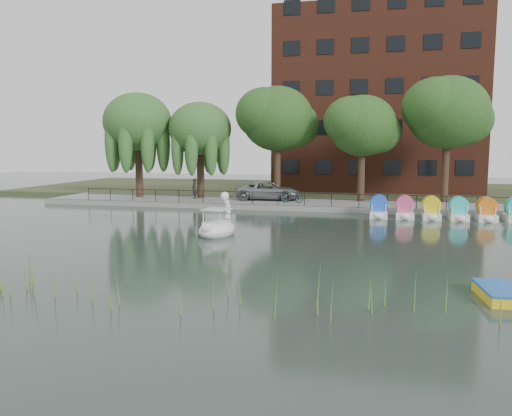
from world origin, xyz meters
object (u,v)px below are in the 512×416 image
(minivan, at_px, (268,189))
(yellow_rowboat, at_px, (499,293))
(swan_boat, at_px, (218,226))
(bicycle, at_px, (292,196))
(pedestrian, at_px, (194,187))

(minivan, height_order, yellow_rowboat, minivan)
(minivan, bearing_deg, swan_boat, 175.73)
(bicycle, bearing_deg, minivan, 50.50)
(minivan, distance_m, bicycle, 2.82)
(swan_boat, distance_m, yellow_rowboat, 15.05)
(swan_boat, bearing_deg, minivan, 102.44)
(swan_boat, xyz_separation_m, yellow_rowboat, (12.16, -8.87, -0.29))
(minivan, xyz_separation_m, bicycle, (2.25, -1.66, -0.36))
(yellow_rowboat, bearing_deg, swan_boat, 138.42)
(minivan, distance_m, yellow_rowboat, 26.73)
(minivan, xyz_separation_m, yellow_rowboat, (12.48, -23.62, -1.05))
(minivan, xyz_separation_m, swan_boat, (0.33, -14.75, -0.76))
(pedestrian, xyz_separation_m, swan_boat, (6.62, -14.16, -0.88))
(pedestrian, distance_m, yellow_rowboat, 29.74)
(pedestrian, distance_m, swan_boat, 15.66)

